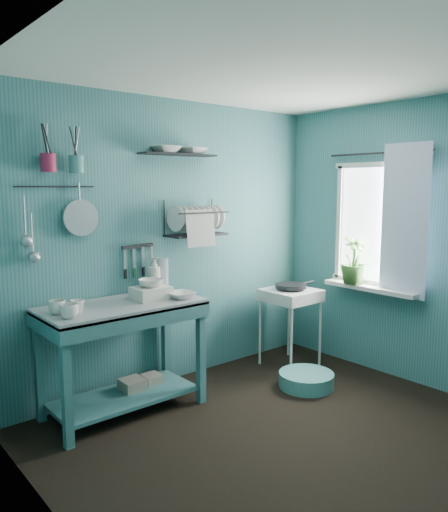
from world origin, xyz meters
TOP-DOWN VIEW (x-y plane):
  - floor at (0.00, 0.00)m, footprint 3.20×3.20m
  - ceiling at (0.00, 0.00)m, footprint 3.20×3.20m
  - wall_back at (0.00, 1.50)m, footprint 3.20×0.00m
  - wall_left at (-1.60, 0.00)m, footprint 0.00×3.00m
  - wall_right at (1.60, 0.00)m, footprint 0.00×3.00m
  - work_counter at (-0.69, 1.18)m, footprint 1.31×0.81m
  - mug_left at (-1.17, 1.02)m, footprint 0.12×0.12m
  - mug_mid at (-1.07, 1.12)m, footprint 0.14×0.14m
  - mug_right at (-1.19, 1.18)m, footprint 0.17×0.17m
  - wash_tub at (-0.44, 1.16)m, footprint 0.28×0.22m
  - tub_bowl at (-0.44, 1.16)m, footprint 0.20×0.19m
  - soap_bottle at (-0.27, 1.38)m, footprint 0.11×0.12m
  - water_bottle at (-0.17, 1.40)m, footprint 0.09×0.09m
  - counter_bowl at (-0.24, 1.03)m, footprint 0.22×0.22m
  - hotplate_stand at (1.06, 1.05)m, footprint 0.49×0.49m
  - frying_pan at (1.06, 1.05)m, footprint 0.30×0.30m
  - knife_strip at (-0.37, 1.47)m, footprint 0.32×0.06m
  - dish_rack at (0.17, 1.37)m, footprint 0.57×0.29m
  - upper_shelf at (-0.00, 1.40)m, footprint 0.71×0.22m
  - shelf_bowl_left at (-0.12, 1.40)m, footprint 0.25×0.25m
  - shelf_bowl_right at (0.16, 1.40)m, footprint 0.26×0.26m
  - utensil_cup_magenta at (-1.12, 1.42)m, footprint 0.11×0.11m
  - utensil_cup_teal at (-0.91, 1.42)m, footprint 0.11×0.11m
  - colander at (-0.88, 1.45)m, footprint 0.28×0.03m
  - ladle_outer at (-1.29, 1.46)m, footprint 0.01×0.01m
  - ladle_inner at (-1.25, 1.46)m, footprint 0.01×0.01m
  - hook_rail at (-1.05, 1.47)m, footprint 0.60×0.01m
  - window_glass at (1.59, 0.45)m, footprint 0.00×1.10m
  - windowsill at (1.50, 0.45)m, footprint 0.16×0.95m
  - curtain at (1.52, 0.15)m, footprint 0.00×1.35m
  - curtain_rod at (1.54, 0.45)m, footprint 0.02×1.05m
  - potted_plant at (1.48, 0.63)m, footprint 0.27×0.27m
  - storage_tin_large at (-0.59, 1.23)m, footprint 0.18×0.18m
  - storage_tin_small at (-0.39, 1.26)m, footprint 0.15×0.15m
  - floor_basin at (0.76, 0.58)m, footprint 0.48×0.48m

SIDE VIEW (x-z plane):
  - floor at x=0.00m, z-range 0.00..0.00m
  - floor_basin at x=0.76m, z-range 0.00..0.13m
  - storage_tin_small at x=-0.39m, z-range 0.00..0.20m
  - storage_tin_large at x=-0.59m, z-range 0.00..0.22m
  - hotplate_stand at x=1.06m, z-range 0.00..0.76m
  - work_counter at x=-0.69m, z-range 0.00..0.87m
  - frying_pan at x=1.06m, z-range 0.78..0.81m
  - windowsill at x=1.50m, z-range 0.79..0.83m
  - counter_bowl at x=-0.24m, z-range 0.87..0.92m
  - mug_mid at x=-1.07m, z-range 0.87..0.96m
  - mug_left at x=-1.17m, z-range 0.87..0.96m
  - mug_right at x=-1.19m, z-range 0.87..0.96m
  - wash_tub at x=-0.44m, z-range 0.87..0.97m
  - tub_bowl at x=-0.44m, z-range 0.97..1.03m
  - water_bottle at x=-0.17m, z-range 0.87..1.15m
  - soap_bottle at x=-0.27m, z-range 0.87..1.16m
  - potted_plant at x=1.48m, z-range 0.83..1.28m
  - wall_back at x=0.00m, z-range -0.35..2.85m
  - wall_left at x=-1.60m, z-range -0.25..2.75m
  - wall_right at x=1.60m, z-range -0.25..2.75m
  - knife_strip at x=-0.37m, z-range 1.24..1.27m
  - window_glass at x=1.59m, z-range 0.85..1.95m
  - ladle_inner at x=-1.25m, z-range 1.26..1.56m
  - curtain at x=1.52m, z-range 0.77..2.12m
  - dish_rack at x=0.17m, z-range 1.31..1.63m
  - colander at x=-0.88m, z-range 1.37..1.65m
  - ladle_outer at x=-1.29m, z-range 1.38..1.68m
  - hook_rail at x=-1.05m, z-range 1.74..1.76m
  - utensil_cup_teal at x=-0.91m, z-range 1.85..1.98m
  - utensil_cup_magenta at x=-1.12m, z-range 1.85..1.98m
  - upper_shelf at x=0.00m, z-range 2.01..2.03m
  - curtain_rod at x=1.54m, z-range 2.04..2.06m
  - shelf_bowl_right at x=0.16m, z-range 2.06..2.12m
  - shelf_bowl_left at x=-0.12m, z-range 2.08..2.13m
  - ceiling at x=0.00m, z-range 2.50..2.50m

